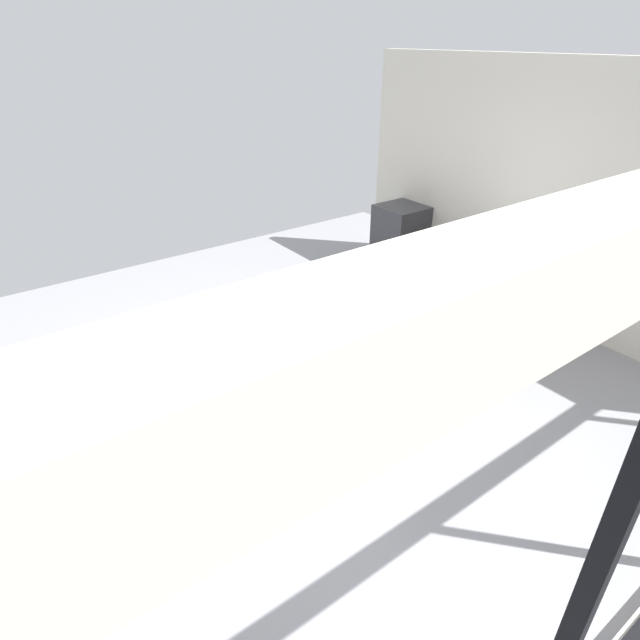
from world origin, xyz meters
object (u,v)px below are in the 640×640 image
Objects in this scene: kitchen_island at (314,345)px; stool_by_window at (360,395)px; apple_green at (316,296)px; water_bottle at (266,312)px; oven_range at (400,237)px; cutting_board at (314,297)px.

kitchen_island reaches higher than stool_by_window.
kitchen_island is 27.59× the size of apple_green.
water_bottle reaches higher than apple_green.
apple_green is at bearing -92.10° from stool_by_window.
apple_green is at bearing 31.83° from oven_range.
cutting_board is at bearing -126.81° from kitchen_island.
kitchen_island is (2.65, 1.62, 0.01)m from oven_range.
cutting_board is at bearing -108.03° from apple_green.
apple_green is (0.03, 0.08, 0.05)m from cutting_board.
water_bottle is at bearing -45.45° from stool_by_window.
oven_range is 3.11m from kitchen_island.
water_bottle is at bearing 16.81° from cutting_board.
water_bottle is (3.19, 1.73, 0.58)m from oven_range.
water_bottle is (0.54, 0.11, 0.57)m from kitchen_island.
stool_by_window is at bearing 87.90° from apple_green.
stool_by_window is at bearing 86.09° from cutting_board.
cutting_board is 1.15× the size of water_bottle.
stool_by_window is 0.92m from apple_green.
apple_green reaches higher than oven_range.
apple_green is (-0.02, 0.01, 0.50)m from kitchen_island.
oven_range is 3.13m from apple_green.
kitchen_island is at bearing -168.24° from water_bottle.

